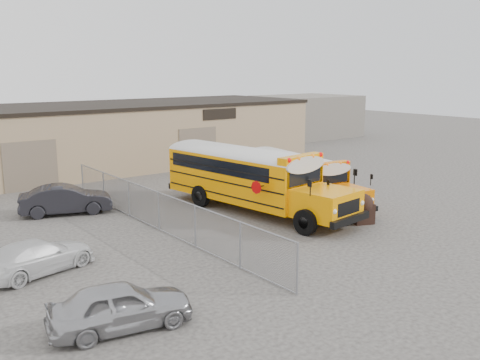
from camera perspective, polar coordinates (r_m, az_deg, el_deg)
ground at (r=25.81m, az=6.50°, el=-4.51°), size 120.00×120.00×0.00m
warehouse at (r=41.77m, az=-12.95°, el=4.82°), size 30.20×10.20×4.67m
chainlink_fence at (r=24.43m, az=-8.65°, el=-3.31°), size 0.07×18.07×1.81m
distant_building_right at (r=58.95m, az=7.06°, el=6.79°), size 10.00×8.00×4.40m
school_bus_left at (r=32.46m, az=-7.69°, el=2.28°), size 4.15×11.56×3.31m
school_bus_right at (r=34.01m, az=0.91°, el=2.15°), size 3.36×9.21×2.63m
tarp_bundle at (r=26.03m, az=12.89°, el=-2.91°), size 1.20×1.15×1.44m
car_silver at (r=15.73m, az=-12.63°, el=-12.97°), size 4.25×2.36×1.37m
car_white at (r=20.63m, az=-20.80°, el=-7.63°), size 4.53×2.76×1.23m
car_dark at (r=28.37m, az=-18.09°, el=-1.99°), size 4.74×2.93×1.48m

